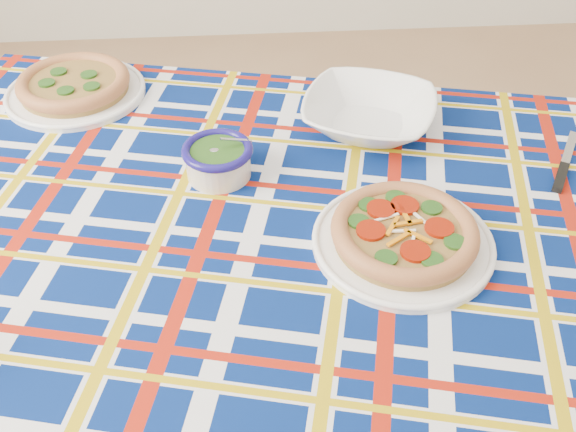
{
  "coord_description": "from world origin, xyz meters",
  "views": [
    {
      "loc": [
        -0.18,
        -0.95,
        1.39
      ],
      "look_at": [
        -0.12,
        -0.19,
        0.72
      ],
      "focal_mm": 40.0,
      "sensor_mm": 36.0,
      "label": 1
    }
  ],
  "objects_px": {
    "pesto_bowl": "(218,158)",
    "serving_bowl": "(369,114)",
    "main_focaccia_plate": "(404,232)",
    "dining_table": "(300,256)"
  },
  "relations": [
    {
      "from": "pesto_bowl",
      "to": "serving_bowl",
      "type": "bearing_deg",
      "value": 24.51
    },
    {
      "from": "main_focaccia_plate",
      "to": "serving_bowl",
      "type": "distance_m",
      "value": 0.33
    },
    {
      "from": "dining_table",
      "to": "pesto_bowl",
      "type": "bearing_deg",
      "value": 146.28
    },
    {
      "from": "dining_table",
      "to": "serving_bowl",
      "type": "relative_size",
      "value": 6.69
    },
    {
      "from": "main_focaccia_plate",
      "to": "pesto_bowl",
      "type": "height_order",
      "value": "pesto_bowl"
    },
    {
      "from": "dining_table",
      "to": "main_focaccia_plate",
      "type": "height_order",
      "value": "main_focaccia_plate"
    },
    {
      "from": "main_focaccia_plate",
      "to": "pesto_bowl",
      "type": "xyz_separation_m",
      "value": [
        -0.28,
        0.2,
        0.01
      ]
    },
    {
      "from": "dining_table",
      "to": "main_focaccia_plate",
      "type": "relative_size",
      "value": 5.77
    },
    {
      "from": "pesto_bowl",
      "to": "serving_bowl",
      "type": "relative_size",
      "value": 0.49
    },
    {
      "from": "pesto_bowl",
      "to": "serving_bowl",
      "type": "xyz_separation_m",
      "value": [
        0.29,
        0.13,
        -0.01
      ]
    }
  ]
}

